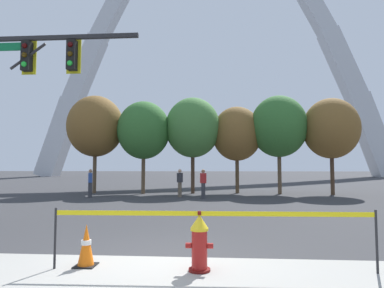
% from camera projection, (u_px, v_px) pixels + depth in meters
% --- Properties ---
extents(ground_plane, '(240.00, 240.00, 0.00)m').
position_uv_depth(ground_plane, '(160.00, 260.00, 6.22)').
color(ground_plane, '#333335').
extents(fire_hydrant, '(0.46, 0.48, 0.99)m').
position_uv_depth(fire_hydrant, '(199.00, 243.00, 5.58)').
color(fire_hydrant, '#5E0F0D').
rests_on(fire_hydrant, ground).
extents(caution_tape_barrier, '(5.39, 0.18, 1.03)m').
position_uv_depth(caution_tape_barrier, '(212.00, 228.00, 5.59)').
color(caution_tape_barrier, '#232326').
rests_on(caution_tape_barrier, ground).
extents(traffic_cone_by_hydrant, '(0.36, 0.36, 0.73)m').
position_uv_depth(traffic_cone_by_hydrant, '(86.00, 246.00, 5.84)').
color(traffic_cone_by_hydrant, black).
rests_on(traffic_cone_by_hydrant, ground).
extents(traffic_signal_gantry, '(5.02, 0.44, 6.00)m').
position_uv_depth(traffic_signal_gantry, '(17.00, 89.00, 10.04)').
color(traffic_signal_gantry, '#232326').
rests_on(traffic_signal_gantry, ground).
extents(monument_arch, '(62.35, 3.33, 49.41)m').
position_uv_depth(monument_arch, '(210.00, 54.00, 59.65)').
color(monument_arch, silver).
rests_on(monument_arch, ground).
extents(tree_far_left, '(3.67, 3.67, 6.42)m').
position_uv_depth(tree_far_left, '(95.00, 126.00, 22.16)').
color(tree_far_left, brown).
rests_on(tree_far_left, ground).
extents(tree_left_mid, '(3.42, 3.42, 5.98)m').
position_uv_depth(tree_left_mid, '(144.00, 130.00, 21.79)').
color(tree_left_mid, brown).
rests_on(tree_left_mid, ground).
extents(tree_center_left, '(3.58, 3.58, 6.26)m').
position_uv_depth(tree_center_left, '(193.00, 128.00, 21.99)').
color(tree_center_left, '#473323').
rests_on(tree_center_left, ground).
extents(tree_center_right, '(3.26, 3.26, 5.70)m').
position_uv_depth(tree_center_right, '(237.00, 134.00, 22.15)').
color(tree_center_right, brown).
rests_on(tree_center_right, ground).
extents(tree_right_mid, '(3.60, 3.60, 6.30)m').
position_uv_depth(tree_right_mid, '(279.00, 126.00, 21.51)').
color(tree_right_mid, brown).
rests_on(tree_right_mid, ground).
extents(tree_far_right, '(3.44, 3.44, 6.02)m').
position_uv_depth(tree_far_right, '(331.00, 128.00, 20.94)').
color(tree_far_right, '#473323').
rests_on(tree_far_right, ground).
extents(pedestrian_walking_left, '(0.29, 0.38, 1.59)m').
position_uv_depth(pedestrian_walking_left, '(90.00, 183.00, 18.74)').
color(pedestrian_walking_left, '#38383D').
rests_on(pedestrian_walking_left, ground).
extents(pedestrian_standing_center, '(0.34, 0.22, 1.59)m').
position_uv_depth(pedestrian_standing_center, '(203.00, 184.00, 18.24)').
color(pedestrian_standing_center, '#38383D').
rests_on(pedestrian_standing_center, ground).
extents(pedestrian_walking_right, '(0.37, 0.39, 1.59)m').
position_uv_depth(pedestrian_walking_right, '(180.00, 183.00, 19.16)').
color(pedestrian_walking_right, brown).
rests_on(pedestrian_walking_right, ground).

